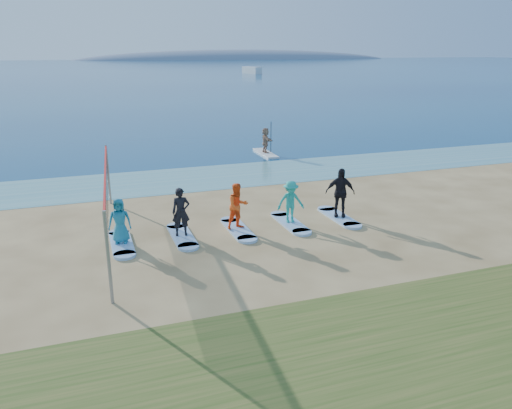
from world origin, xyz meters
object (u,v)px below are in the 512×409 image
object	(u,v)px
surfboard_2	(238,229)
surfboard_4	(339,217)
boat_offshore_b	(252,74)
student_3	(291,202)
surfboard_3	(290,223)
volleyball_net	(107,187)
surfboard_1	(182,236)
surfboard_0	(122,243)
paddleboarder	(266,140)
paddleboard	(266,153)
student_1	(181,212)
student_2	(238,206)
student_0	(120,221)
student_4	(340,193)

from	to	relation	value
surfboard_2	surfboard_4	bearing A→B (deg)	0.00
boat_offshore_b	student_3	size ratio (longest dim) A/B	4.11
surfboard_3	surfboard_4	xyz separation A→B (m)	(2.04, 0.00, 0.00)
volleyball_net	boat_offshore_b	world-z (taller)	volleyball_net
surfboard_1	surfboard_4	size ratio (longest dim) A/B	1.00
surfboard_0	surfboard_3	world-z (taller)	same
student_3	boat_offshore_b	bearing A→B (deg)	78.16
surfboard_3	paddleboarder	bearing A→B (deg)	73.48
paddleboard	surfboard_3	xyz separation A→B (m)	(-3.69, -12.42, -0.01)
student_1	student_2	bearing A→B (deg)	5.83
surfboard_3	student_3	world-z (taller)	student_3
paddleboard	student_0	xyz separation A→B (m)	(-9.81, -12.42, 0.79)
paddleboard	surfboard_1	size ratio (longest dim) A/B	1.36
surfboard_0	surfboard_4	world-z (taller)	same
boat_offshore_b	student_1	size ratio (longest dim) A/B	3.85
surfboard_0	volleyball_net	bearing A→B (deg)	122.58
student_1	surfboard_3	size ratio (longest dim) A/B	0.76
surfboard_0	student_4	xyz separation A→B (m)	(8.17, 0.00, 0.99)
boat_offshore_b	surfboard_3	distance (m)	117.95
student_2	surfboard_1	bearing A→B (deg)	168.25
surfboard_1	student_4	bearing A→B (deg)	0.00
student_4	volleyball_net	bearing A→B (deg)	-160.50
surfboard_3	student_3	xyz separation A→B (m)	(0.00, 0.00, 0.83)
boat_offshore_b	surfboard_2	xyz separation A→B (m)	(-39.29, -111.91, 0.04)
surfboard_0	student_2	distance (m)	4.18
student_2	surfboard_3	xyz separation A→B (m)	(2.04, 0.00, -0.88)
volleyball_net	surfboard_3	bearing A→B (deg)	-4.11
student_0	surfboard_2	xyz separation A→B (m)	(4.08, 0.00, -0.80)
surfboard_1	surfboard_3	world-z (taller)	same
volleyball_net	student_1	distance (m)	2.57
volleyball_net	paddleboarder	world-z (taller)	volleyball_net
student_3	student_1	bearing A→B (deg)	-173.43
surfboard_0	surfboard_2	xyz separation A→B (m)	(4.08, 0.00, 0.00)
volleyball_net	paddleboarder	distance (m)	15.69
student_1	surfboard_2	xyz separation A→B (m)	(2.04, 0.00, -0.88)
surfboard_3	student_0	bearing A→B (deg)	180.00
surfboard_2	student_4	world-z (taller)	student_4
student_2	student_3	bearing A→B (deg)	-11.75
surfboard_3	student_1	bearing A→B (deg)	180.00
surfboard_4	surfboard_1	bearing A→B (deg)	180.00
surfboard_4	surfboard_0	bearing A→B (deg)	180.00
volleyball_net	boat_offshore_b	distance (m)	119.72
surfboard_3	student_4	size ratio (longest dim) A/B	1.17
student_0	student_1	xyz separation A→B (m)	(2.04, 0.00, 0.08)
student_1	student_4	distance (m)	6.13
student_1	surfboard_1	bearing A→B (deg)	0.00
student_4	surfboard_1	bearing A→B (deg)	-157.38
paddleboard	student_0	size ratio (longest dim) A/B	1.99
boat_offshore_b	surfboard_3	size ratio (longest dim) A/B	2.93
boat_offshore_b	student_0	distance (m)	120.03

